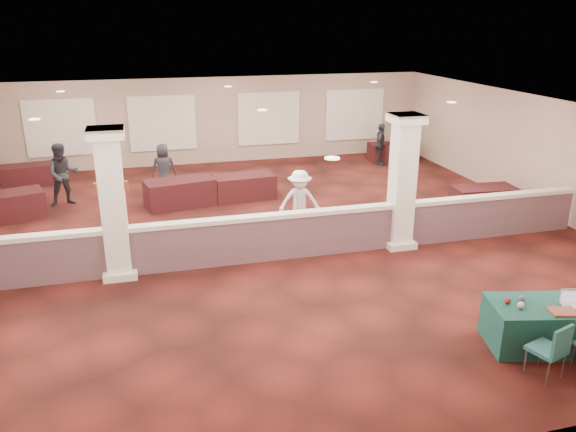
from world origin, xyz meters
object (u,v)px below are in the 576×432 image
object	(u,v)px
attendee_b	(300,202)
far_table_front_right	(483,199)
far_table_front_left	(8,207)
far_table_back_right	(391,152)
near_table	(549,325)
far_table_back_center	(244,187)
attendee_a	(63,174)
conf_chair_side	(553,347)
attendee_d	(164,168)
far_table_back_left	(29,175)
attendee_c	(380,144)
far_table_front_center	(180,193)

from	to	relation	value
attendee_b	far_table_front_right	bearing A→B (deg)	16.47
far_table_front_left	far_table_back_right	bearing A→B (deg)	15.14
near_table	far_table_front_left	size ratio (longest dim) A/B	1.07
far_table_front_left	attendee_b	distance (m)	8.03
far_table_back_center	attendee_a	size ratio (longest dim) A/B	0.99
far_table_back_right	attendee_a	xyz separation A→B (m)	(-11.61, -2.50, 0.58)
far_table_front_right	conf_chair_side	bearing A→B (deg)	-116.33
far_table_front_right	attendee_b	xyz separation A→B (m)	(-5.56, -0.30, 0.47)
conf_chair_side	far_table_back_center	world-z (taller)	conf_chair_side
far_table_front_left	attendee_b	world-z (taller)	attendee_b
attendee_a	attendee_d	distance (m)	2.96
near_table	far_table_back_right	world-z (taller)	near_table
near_table	conf_chair_side	bearing A→B (deg)	-113.38
far_table_back_left	attendee_b	xyz separation A→B (m)	(7.44, -6.50, 0.48)
far_table_front_left	near_table	bearing A→B (deg)	-42.50
far_table_back_left	attendee_c	world-z (taller)	attendee_c
attendee_b	conf_chair_side	bearing A→B (deg)	-60.99
far_table_back_left	attendee_a	size ratio (longest dim) A/B	0.92
near_table	far_table_front_right	size ratio (longest dim) A/B	1.13
near_table	far_table_back_center	world-z (taller)	near_table
conf_chair_side	far_table_front_center	distance (m)	11.06
conf_chair_side	attendee_b	xyz separation A→B (m)	(-1.95, 6.99, 0.27)
near_table	far_table_back_right	distance (m)	13.03
far_table_front_center	far_table_back_right	xyz separation A→B (m)	(8.35, 3.50, -0.06)
far_table_back_left	far_table_front_center	bearing A→B (deg)	-36.97
attendee_c	far_table_back_center	bearing A→B (deg)	145.97
attendee_b	attendee_d	size ratio (longest dim) A/B	1.06
far_table_front_center	far_table_back_center	xyz separation A→B (m)	(1.95, 0.20, -0.03)
attendee_b	attendee_c	bearing A→B (deg)	64.32
far_table_front_right	attendee_a	bearing A→B (deg)	162.32
attendee_a	attendee_c	distance (m)	11.10
far_table_front_right	attendee_d	size ratio (longest dim) A/B	1.13
far_table_front_center	far_table_back_left	world-z (taller)	far_table_front_center
attendee_a	attendee_c	bearing A→B (deg)	0.01
far_table_front_left	far_table_front_center	bearing A→B (deg)	0.20
conf_chair_side	far_table_front_left	bearing A→B (deg)	115.45
near_table	far_table_front_left	xyz separation A→B (m)	(-10.00, 9.16, -0.00)
attendee_c	attendee_b	bearing A→B (deg)	170.79
far_table_front_center	far_table_back_left	xyz separation A→B (m)	(-4.65, 3.50, -0.06)
near_table	far_table_front_center	xyz separation A→B (m)	(-5.35, 9.18, 0.02)
conf_chair_side	attendee_a	bearing A→B (deg)	108.23
far_table_back_right	attendee_d	bearing A→B (deg)	-167.31
far_table_front_left	far_table_back_center	size ratio (longest dim) A/B	1.02
far_table_front_center	far_table_back_right	size ratio (longest dim) A/B	1.17
near_table	attendee_d	world-z (taller)	attendee_d
far_table_front_right	attendee_d	bearing A→B (deg)	154.02
far_table_front_left	attendee_c	bearing A→B (deg)	13.77
far_table_front_left	attendee_d	distance (m)	4.59
conf_chair_side	attendee_c	distance (m)	13.31
conf_chair_side	far_table_front_center	xyz separation A→B (m)	(-4.74, 9.99, -0.16)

